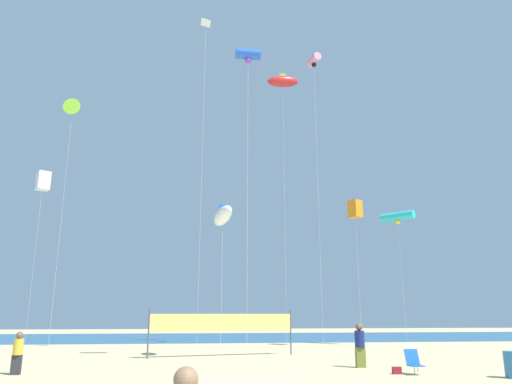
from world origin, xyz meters
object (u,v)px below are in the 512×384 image
Objects in this scene: kite_orange_box at (355,209)px; kite_blue_tube at (248,55)px; beachgoer_navy_shirt at (360,344)px; volleyball_net at (223,324)px; kite_pink_tube at (314,61)px; kite_white_inflatable at (223,216)px; kite_cyan_tube at (397,217)px; kite_lime_delta at (73,108)px; beach_handbag at (397,370)px; folding_beach_chair at (414,361)px; beachgoer_mustard_shirt at (18,351)px; kite_white_box at (43,181)px; kite_white_diamond at (206,29)px; kite_red_inflatable at (283,82)px.

kite_blue_tube is (-8.61, -9.40, 6.14)m from kite_orange_box.
beachgoer_navy_shirt is 0.23× the size of volleyball_net.
kite_orange_box is 11.40m from kite_pink_tube.
kite_blue_tube is at bearing -66.77° from kite_white_inflatable.
kite_white_inflatable is 15.96m from kite_pink_tube.
kite_cyan_tube is 0.58× the size of kite_lime_delta.
kite_blue_tube reaches higher than volleyball_net.
folding_beach_chair is at bearing -13.73° from beach_handbag.
kite_pink_tube is (14.65, 11.73, 19.57)m from beachgoer_mustard_shirt.
beach_handbag is at bearing -38.73° from kite_lime_delta.
kite_white_box is (-18.03, 13.83, 10.37)m from beachgoer_navy_shirt.
folding_beach_chair is (1.22, -2.46, -0.49)m from beachgoer_navy_shirt.
folding_beach_chair is 0.09× the size of kite_cyan_tube.
kite_white_inflatable is at bearing -36.02° from kite_white_box.
kite_orange_box is (9.69, 6.89, 2.09)m from kite_white_inflatable.
volleyball_net reaches higher than beachgoer_mustard_shirt.
folding_beach_chair is 2.71× the size of beach_handbag.
kite_white_box reaches higher than beachgoer_navy_shirt.
kite_lime_delta is (-2.18, 11.57, 14.84)m from beachgoer_mustard_shirt.
kite_white_box is at bearing 146.19° from folding_beach_chair.
kite_cyan_tube is 18.89m from kite_white_diamond.
kite_cyan_tube reaches higher than volleyball_net.
kite_orange_box is at bearing -29.12° from kite_red_inflatable.
kite_cyan_tube is 0.46× the size of kite_white_diamond.
kite_pink_tube reaches higher than kite_white_diamond.
kite_orange_box is (2.82, 14.18, 8.92)m from folding_beach_chair.
kite_white_diamond is 1.28× the size of kite_lime_delta.
kite_pink_tube reaches higher than kite_white_box.
beachgoer_mustard_shirt is 0.16× the size of kite_cyan_tube.
kite_white_diamond is at bearing -155.06° from kite_pink_tube.
beachgoer_navy_shirt is 2.02× the size of folding_beach_chair.
kite_blue_tube is at bearing -139.56° from kite_cyan_tube.
kite_red_inflatable is 13.51m from kite_blue_tube.
kite_pink_tube is at bearing 35.51° from volleyball_net.
kite_white_diamond is 15.92m from kite_orange_box.
beach_handbag is at bearing -54.33° from volleyball_net.
beachgoer_navy_shirt is at bearing -34.41° from kite_lime_delta.
kite_white_box reaches higher than kite_orange_box.
kite_cyan_tube is 1.20× the size of kite_white_inflatable.
kite_blue_tube is (13.46, -11.52, 4.21)m from kite_white_box.
kite_white_diamond is 2.07× the size of kite_orange_box.
beachgoer_mustard_shirt is 4.69× the size of beach_handbag.
kite_orange_box reaches higher than volleyball_net.
kite_lime_delta is at bearing -166.71° from kite_red_inflatable.
kite_blue_tube is (1.08, -2.52, 8.23)m from kite_white_inflatable.
kite_orange_box reaches higher than kite_cyan_tube.
kite_white_diamond reaches higher than kite_orange_box.
kite_white_box reaches higher than volleyball_net.
kite_lime_delta is at bearing 157.98° from kite_white_diamond.
kite_cyan_tube is 13.06m from kite_pink_tube.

